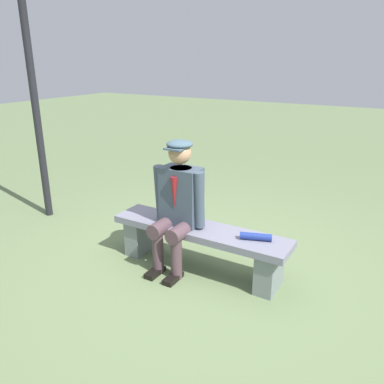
{
  "coord_description": "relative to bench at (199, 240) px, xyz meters",
  "views": [
    {
      "loc": [
        -1.7,
        3.02,
        2.02
      ],
      "look_at": [
        0.08,
        0.0,
        0.8
      ],
      "focal_mm": 36.3,
      "sensor_mm": 36.0,
      "label": 1
    }
  ],
  "objects": [
    {
      "name": "lamp_post",
      "position": [
        2.45,
        -0.2,
        1.81
      ],
      "size": [
        0.27,
        0.27,
        3.08
      ],
      "color": "black",
      "rests_on": "ground"
    },
    {
      "name": "seated_man",
      "position": [
        0.2,
        0.06,
        0.39
      ],
      "size": [
        0.55,
        0.57,
        1.3
      ],
      "color": "#3C4958",
      "rests_on": "ground"
    },
    {
      "name": "bench",
      "position": [
        0.0,
        0.0,
        0.0
      ],
      "size": [
        1.82,
        0.4,
        0.45
      ],
      "color": "slate",
      "rests_on": "ground"
    },
    {
      "name": "rolled_magazine",
      "position": [
        -0.58,
        -0.02,
        0.18
      ],
      "size": [
        0.29,
        0.15,
        0.07
      ],
      "primitive_type": "cylinder",
      "rotation": [
        0.0,
        1.57,
        0.32
      ],
      "color": "navy",
      "rests_on": "bench"
    },
    {
      "name": "ground_plane",
      "position": [
        0.0,
        0.0,
        -0.31
      ],
      "size": [
        30.0,
        30.0,
        0.0
      ],
      "primitive_type": "plane",
      "color": "#64784E"
    }
  ]
}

